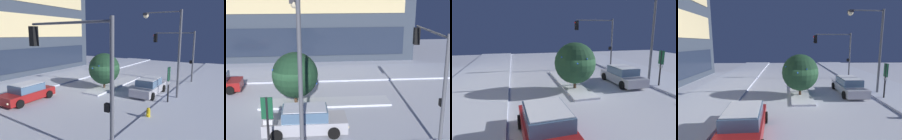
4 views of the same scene
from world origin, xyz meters
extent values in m
plane|color=silver|center=(0.00, 0.00, 0.00)|extent=(52.00, 52.00, 0.00)
cube|color=silver|center=(0.00, 8.16, 0.07)|extent=(52.00, 5.20, 0.14)
cube|color=silver|center=(2.89, 0.53, 0.07)|extent=(9.00, 1.80, 0.14)
cube|color=#B7B7C1|center=(1.56, -3.87, 0.53)|extent=(4.62, 1.89, 0.66)
cube|color=slate|center=(1.56, -3.87, 1.14)|extent=(2.50, 1.69, 0.60)
cube|color=white|center=(1.56, -3.87, 1.47)|extent=(2.31, 1.57, 0.04)
sphere|color=#F9E5B2|center=(3.87, -3.22, 0.50)|extent=(0.16, 0.16, 0.16)
sphere|color=#F9E5B2|center=(3.88, -4.47, 0.50)|extent=(0.16, 0.16, 0.16)
cylinder|color=black|center=(3.06, -2.93, 0.33)|extent=(0.66, 0.23, 0.66)
cylinder|color=black|center=(3.08, -4.77, 0.33)|extent=(0.66, 0.23, 0.66)
cylinder|color=black|center=(0.03, -2.96, 0.33)|extent=(0.66, 0.23, 0.66)
cylinder|color=black|center=(0.05, -4.81, 0.33)|extent=(0.66, 0.23, 0.66)
cube|color=maroon|center=(-5.61, 3.91, 0.53)|extent=(4.48, 2.10, 0.66)
cube|color=slate|center=(-5.61, 3.91, 1.14)|extent=(2.45, 1.82, 0.60)
cube|color=white|center=(-5.61, 3.91, 1.47)|extent=(2.27, 1.70, 0.04)
cylinder|color=black|center=(-4.11, 3.03, 0.33)|extent=(0.67, 0.25, 0.66)
cylinder|color=black|center=(-4.20, 4.93, 0.33)|extent=(0.67, 0.25, 0.66)
cylinder|color=#565960|center=(8.28, -6.36, 2.91)|extent=(0.18, 0.18, 5.82)
cylinder|color=#565960|center=(8.28, -4.14, 5.62)|extent=(0.12, 4.43, 0.12)
cube|color=black|center=(8.28, -1.92, 5.02)|extent=(0.32, 0.36, 1.00)
sphere|color=red|center=(8.28, -1.73, 5.34)|extent=(0.20, 0.20, 0.20)
sphere|color=black|center=(8.28, -1.73, 5.02)|extent=(0.20, 0.20, 0.20)
sphere|color=black|center=(8.28, -1.73, 4.70)|extent=(0.20, 0.20, 0.20)
cube|color=black|center=(8.28, -6.14, 2.40)|extent=(0.20, 0.24, 0.36)
cylinder|color=#565960|center=(1.44, -6.47, 3.71)|extent=(0.20, 0.20, 7.41)
cylinder|color=black|center=(-0.16, -6.16, 1.48)|extent=(0.12, 0.12, 2.95)
cube|color=#144C2D|center=(-0.16, -6.16, 2.42)|extent=(0.55, 0.07, 1.07)
cube|color=white|center=(-0.16, -6.16, 1.70)|extent=(0.44, 0.06, 0.24)
cylinder|color=#473323|center=(0.88, 0.63, 0.38)|extent=(0.22, 0.22, 0.77)
sphere|color=#1E4228|center=(0.88, 0.63, 2.09)|extent=(3.11, 3.11, 3.11)
sphere|color=blue|center=(2.32, 0.31, 1.54)|extent=(0.10, 0.10, 0.10)
sphere|color=blue|center=(-0.55, 0.24, 2.59)|extent=(0.10, 0.10, 0.10)
sphere|color=blue|center=(-0.64, 0.94, 2.31)|extent=(0.10, 0.10, 0.10)
sphere|color=blue|center=(0.12, 1.86, 2.68)|extent=(0.10, 0.10, 0.10)
sphere|color=blue|center=(1.42, 1.63, 1.01)|extent=(0.10, 0.10, 0.10)
sphere|color=blue|center=(1.71, 1.60, 3.00)|extent=(0.10, 0.10, 0.10)
camera|label=1|loc=(-15.66, -10.60, 5.42)|focal=32.60mm
camera|label=2|loc=(1.86, -20.38, 8.01)|focal=51.43mm
camera|label=3|loc=(-12.70, 5.06, 4.50)|focal=30.86mm
camera|label=4|loc=(-13.46, 1.88, 4.56)|focal=27.52mm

